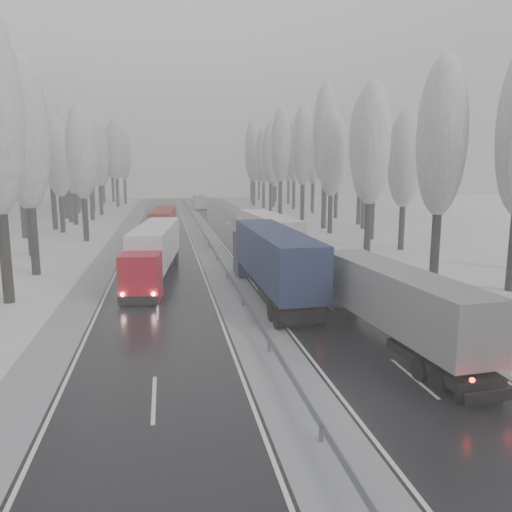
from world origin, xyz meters
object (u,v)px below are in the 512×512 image
object	(u,v)px
truck_cream_box	(265,232)
box_truck_distant	(200,202)
truck_grey_tarp	(385,297)
truck_blue_box	(271,257)
truck_red_white	(154,249)
truck_red_red	(162,224)

from	to	relation	value
truck_cream_box	box_truck_distant	xyz separation A→B (m)	(-2.03, 60.89, -0.93)
truck_grey_tarp	truck_cream_box	bearing A→B (deg)	88.11
truck_blue_box	truck_red_white	bearing A→B (deg)	139.62
truck_grey_tarp	truck_cream_box	xyz separation A→B (m)	(-1.16, 24.26, 0.24)
box_truck_distant	truck_red_red	xyz separation A→B (m)	(-7.77, -48.80, 0.66)
truck_cream_box	box_truck_distant	bearing A→B (deg)	87.54
truck_grey_tarp	truck_red_red	size ratio (longest dim) A/B	1.01
truck_blue_box	truck_grey_tarp	bearing A→B (deg)	-69.94
box_truck_distant	truck_cream_box	bearing A→B (deg)	-87.71
truck_grey_tarp	box_truck_distant	xyz separation A→B (m)	(-3.19, 85.14, -0.69)
box_truck_distant	truck_red_white	size ratio (longest dim) A/B	0.51
truck_cream_box	truck_red_red	xyz separation A→B (m)	(-9.80, 12.09, -0.27)
truck_grey_tarp	truck_red_white	distance (m)	20.01
truck_blue_box	truck_red_red	world-z (taller)	truck_blue_box
truck_red_red	truck_grey_tarp	bearing A→B (deg)	-68.91
truck_grey_tarp	truck_red_white	xyz separation A→B (m)	(-11.53, 16.35, 0.16)
truck_cream_box	box_truck_distant	size ratio (longest dim) A/B	2.04
truck_blue_box	truck_cream_box	distance (m)	14.66
truck_cream_box	truck_red_red	bearing A→B (deg)	124.65
truck_red_white	truck_red_red	xyz separation A→B (m)	(0.57, 20.00, -0.19)
box_truck_distant	truck_blue_box	bearing A→B (deg)	-90.01
truck_red_white	box_truck_distant	bearing A→B (deg)	89.54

